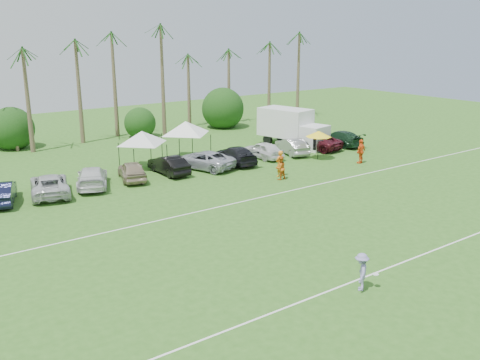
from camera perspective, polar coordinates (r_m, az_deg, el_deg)
ground at (r=23.94m, az=17.06°, el=-11.50°), size 120.00×120.00×0.00m
field_lines at (r=28.90m, az=4.37°, el=-5.97°), size 80.00×12.10×0.01m
palm_tree_4 at (r=52.26m, az=-21.33°, el=11.21°), size 2.40×2.40×8.90m
palm_tree_5 at (r=53.38m, az=-17.20°, el=12.59°), size 2.40×2.40×9.90m
palm_tree_6 at (r=54.79m, az=-13.22°, el=13.84°), size 2.40×2.40×10.90m
palm_tree_7 at (r=56.47m, az=-9.42°, el=14.94°), size 2.40×2.40×11.90m
palm_tree_8 at (r=58.98m, az=-4.86°, el=12.61°), size 2.40×2.40×8.90m
palm_tree_9 at (r=61.67m, az=-0.79°, el=13.61°), size 2.40×2.40×9.90m
palm_tree_10 at (r=64.65m, az=2.95°, el=14.45°), size 2.40×2.40×10.90m
palm_tree_11 at (r=67.21m, az=5.71°, el=15.17°), size 2.40×2.40×11.90m
bush_tree_1 at (r=53.40m, az=-23.08°, el=4.93°), size 4.00×4.00×4.00m
bush_tree_2 at (r=57.19m, az=-11.30°, el=6.53°), size 4.00×4.00×4.00m
bush_tree_3 at (r=61.97m, az=-2.83°, el=7.51°), size 4.00×4.00×4.00m
sideline_player_a at (r=40.16m, az=4.27°, el=1.75°), size 0.76×0.54×1.97m
sideline_player_b at (r=39.35m, az=4.34°, el=1.28°), size 0.88×0.70×1.74m
sideline_player_c at (r=45.16m, az=12.78°, el=3.00°), size 1.25×0.71×2.01m
box_truck at (r=50.83m, az=5.62°, el=5.71°), size 3.98×7.15×3.48m
canopy_tent_left at (r=42.67m, az=-10.45°, el=5.15°), size 4.34×4.34×3.52m
canopy_tent_right at (r=45.43m, az=-5.84°, el=6.25°), size 4.66×4.66×3.77m
market_umbrella at (r=45.66m, az=8.38°, el=4.89°), size 2.20×2.20×2.45m
frisbee_player at (r=23.45m, az=12.81°, el=-9.52°), size 1.33×1.16×1.65m
parked_car_1 at (r=37.14m, az=-24.12°, el=-1.22°), size 2.79×4.59×1.43m
parked_car_2 at (r=37.75m, az=-19.65°, el=-0.49°), size 3.56×5.57×1.43m
parked_car_3 at (r=38.84m, az=-15.49°, el=0.31°), size 3.76×5.32×1.43m
parked_car_4 at (r=39.94m, az=-11.45°, el=1.00°), size 2.75×4.49×1.43m
parked_car_5 at (r=41.20m, az=-7.61°, el=1.63°), size 1.53×4.34×1.43m
parked_car_6 at (r=42.44m, az=-3.86°, el=2.15°), size 3.95×5.64×1.43m
parked_car_7 at (r=44.02m, az=-0.47°, el=2.68°), size 2.63×5.15×1.43m
parked_car_8 at (r=45.94m, az=2.46°, el=3.23°), size 1.84×4.25×1.43m
parked_car_9 at (r=47.62m, az=5.55°, el=3.61°), size 2.64×4.59×1.43m
parked_car_10 at (r=49.81m, az=7.98°, el=4.08°), size 3.24×5.48×1.43m
parked_car_11 at (r=51.77m, az=10.58°, el=4.40°), size 2.09×4.96×1.43m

